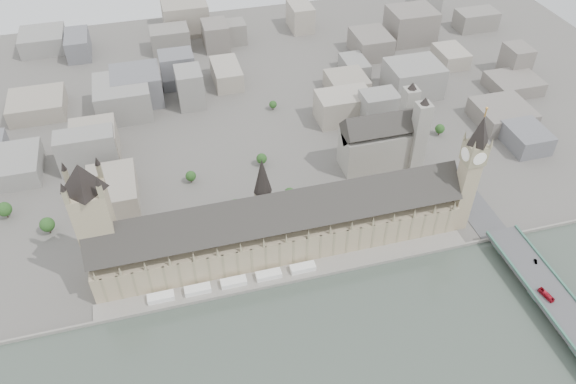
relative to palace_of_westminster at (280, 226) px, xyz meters
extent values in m
plane|color=#595651|center=(0.00, -19.70, -22.71)|extent=(900.00, 900.00, 0.00)
cube|color=gray|center=(0.00, -34.70, -21.21)|extent=(600.00, 1.50, 3.00)
cube|color=gray|center=(0.00, -27.20, -21.71)|extent=(270.00, 15.00, 2.00)
cube|color=white|center=(-90.00, -26.70, -18.71)|extent=(18.00, 7.00, 4.00)
cube|color=white|center=(-65.00, -26.70, -18.71)|extent=(18.00, 7.00, 4.00)
cube|color=white|center=(-40.00, -26.70, -18.71)|extent=(18.00, 7.00, 4.00)
cube|color=white|center=(-15.00, -26.70, -18.71)|extent=(18.00, 7.00, 4.00)
cube|color=white|center=(10.00, -26.70, -18.71)|extent=(18.00, 7.00, 4.00)
cube|color=gray|center=(0.00, 0.30, -10.21)|extent=(265.00, 40.00, 25.00)
cube|color=#2B2926|center=(0.00, 0.30, 12.37)|extent=(265.00, 40.73, 40.73)
cube|color=gray|center=(138.00, -11.70, 8.29)|extent=(12.00, 12.00, 62.00)
cube|color=gray|center=(138.00, -11.70, 47.29)|extent=(14.00, 14.00, 16.00)
cylinder|color=white|center=(145.20, -11.70, 47.29)|extent=(0.60, 10.00, 10.00)
cylinder|color=white|center=(130.80, -11.70, 47.29)|extent=(0.60, 10.00, 10.00)
cylinder|color=white|center=(138.00, -4.50, 47.29)|extent=(10.00, 0.60, 10.00)
cylinder|color=white|center=(138.00, -18.90, 47.29)|extent=(10.00, 0.60, 10.00)
cone|color=black|center=(138.00, -11.70, 66.29)|extent=(17.00, 17.00, 22.00)
cylinder|color=#F8A949|center=(138.00, -11.70, 80.29)|extent=(1.00, 1.00, 6.00)
sphere|color=#F8A949|center=(138.00, -11.70, 83.79)|extent=(2.00, 2.00, 2.00)
cone|color=gray|center=(144.50, -5.20, 59.29)|extent=(2.40, 2.40, 8.00)
cone|color=gray|center=(131.50, -5.20, 59.29)|extent=(2.40, 2.40, 8.00)
cone|color=gray|center=(144.50, -18.20, 59.29)|extent=(2.40, 2.40, 8.00)
cone|color=gray|center=(131.50, -18.20, 59.29)|extent=(2.40, 2.40, 8.00)
cube|color=gray|center=(-122.00, 6.30, 17.29)|extent=(23.00, 23.00, 80.00)
cone|color=black|center=(-122.00, 6.30, 67.29)|extent=(30.00, 30.00, 20.00)
cylinder|color=gray|center=(-10.00, 6.30, 20.29)|extent=(12.00, 12.00, 20.00)
cone|color=black|center=(-10.00, 6.30, 44.29)|extent=(13.00, 13.00, 28.00)
cube|color=#474749|center=(162.00, -107.20, -17.58)|extent=(25.00, 325.00, 10.25)
cube|color=gray|center=(105.00, 75.30, -5.71)|extent=(60.00, 28.00, 34.00)
cube|color=#2B2926|center=(105.00, 75.30, 16.29)|extent=(60.00, 28.28, 28.28)
cube|color=gray|center=(137.00, 87.30, 9.29)|extent=(12.00, 12.00, 64.00)
cube|color=gray|center=(137.00, 63.30, 9.29)|extent=(12.00, 12.00, 64.00)
imported|color=#B21424|center=(156.53, -97.95, -10.77)|extent=(5.14, 12.43, 3.37)
imported|color=gray|center=(167.70, -69.67, -11.76)|extent=(2.96, 4.46, 1.39)
camera|label=1|loc=(-69.15, -278.16, 284.78)|focal=35.00mm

